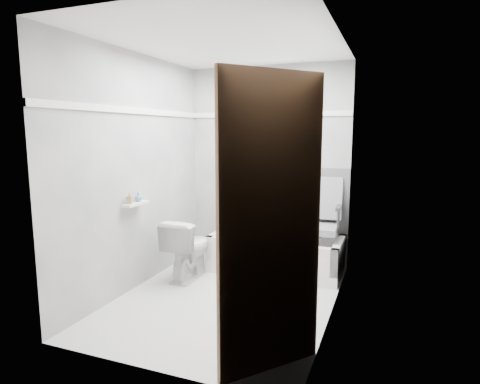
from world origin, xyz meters
The scene contains 19 objects.
floor centered at (0.00, 0.00, 0.00)m, with size 2.60×2.60×0.00m, color white.
ceiling centered at (0.00, 0.00, 2.40)m, with size 2.60×2.60×0.00m, color silver.
wall_back centered at (0.00, 1.30, 1.20)m, with size 2.00×0.02×2.40m, color slate.
wall_front centered at (0.00, -1.30, 1.20)m, with size 2.00×0.02×2.40m, color slate.
wall_left centered at (-1.00, 0.00, 1.20)m, with size 0.02×2.60×2.40m, color slate.
wall_right centered at (1.00, 0.00, 1.20)m, with size 0.02×2.60×2.40m, color slate.
bathtub centered at (0.23, 0.93, 0.21)m, with size 1.50×0.70×0.42m, color white, non-canonical shape.
office_chair centered at (0.67, 0.98, 0.61)m, with size 0.56×0.56×0.98m, color slate, non-canonical shape.
toilet centered at (-0.62, 0.36, 0.33)m, with size 0.38×0.68×0.67m, color silver.
door centered at (0.98, -1.28, 1.00)m, with size 0.78×0.78×2.00m, color brown, non-canonical shape.
window centered at (0.25, 1.29, 2.02)m, with size 0.66×0.04×0.40m, color black, non-canonical shape.
backerboard centered at (0.25, 1.29, 0.80)m, with size 1.50×0.02×0.78m, color #4C4C4F.
trim_back centered at (0.00, 1.29, 1.82)m, with size 2.00×0.02×0.06m, color white.
trim_left centered at (-0.99, 0.00, 1.82)m, with size 0.02×2.60×0.06m, color white.
pole centered at (0.13, 1.06, 1.05)m, with size 0.02×0.02×1.95m, color white.
shelf centered at (-0.93, -0.14, 0.90)m, with size 0.10×0.32×0.03m, color silver.
soap_bottle_a centered at (-0.94, -0.22, 0.97)m, with size 0.05×0.05×0.12m, color #9E794F.
soap_bottle_b centered at (-0.94, -0.08, 0.96)m, with size 0.07×0.07×0.09m, color slate.
faucet centered at (-0.20, 1.27, 0.55)m, with size 0.26×0.10×0.16m, color silver, non-canonical shape.
Camera 1 is at (1.46, -3.44, 1.62)m, focal length 30.00 mm.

